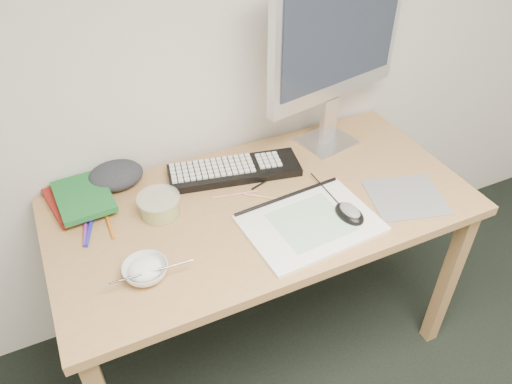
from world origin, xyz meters
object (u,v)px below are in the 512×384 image
Objects in this scene: desk at (263,221)px; sketchpad at (310,223)px; keyboard at (234,170)px; rice_bowl at (146,271)px; monitor at (337,40)px.

sketchpad is at bearing -60.63° from desk.
rice_bowl reaches higher than keyboard.
desk is 0.22m from keyboard.
sketchpad is (0.09, -0.16, 0.09)m from desk.
rice_bowl is at bearing -161.38° from desk.
desk is 2.11× the size of monitor.
sketchpad is 0.53m from rice_bowl.
keyboard is 0.71× the size of monitor.
sketchpad is 0.88× the size of keyboard.
rice_bowl reaches higher than desk.
monitor is at bearing 48.80° from sketchpad.
monitor is (0.41, 0.03, 0.40)m from keyboard.
keyboard reaches higher than sketchpad.
sketchpad is 0.37m from keyboard.
desk is at bearing 18.62° from rice_bowl.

